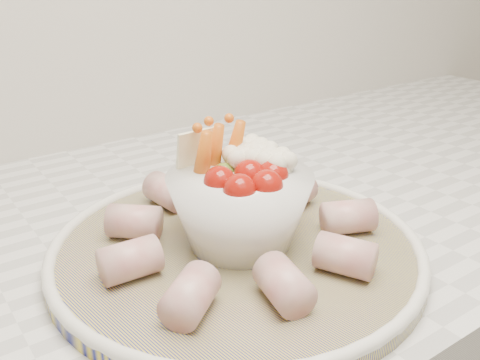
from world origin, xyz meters
TOP-DOWN VIEW (x-y plane):
  - serving_platter at (0.09, 1.34)m, footprint 0.41×0.41m
  - veggie_bowl at (0.10, 1.34)m, footprint 0.14×0.14m
  - cured_meat_rolls at (0.09, 1.34)m, footprint 0.27×0.27m

SIDE VIEW (x-z plane):
  - serving_platter at x=0.09m, z-range 0.92..0.94m
  - cured_meat_rolls at x=0.09m, z-range 0.94..0.97m
  - veggie_bowl at x=0.10m, z-range 0.92..1.04m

